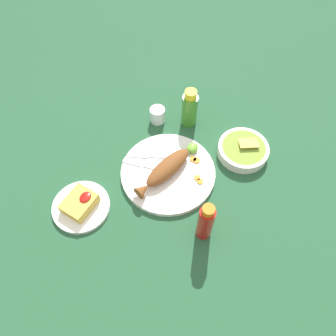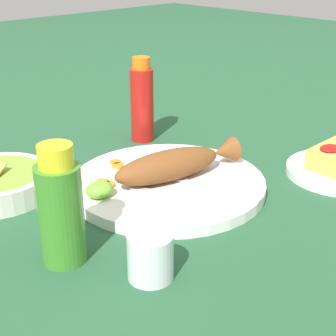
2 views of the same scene
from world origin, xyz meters
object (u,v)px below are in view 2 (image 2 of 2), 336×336
Objects in this scene: fork_near at (213,189)px; hot_sauce_bottle_green at (60,209)px; fried_fish at (175,164)px; fork_far at (195,198)px; main_plate at (168,184)px; salt_cup at (150,259)px; hot_sauce_bottle_red at (142,102)px.

hot_sauce_bottle_green reaches higher than fork_near.
fried_fish is 1.39× the size of fork_far.
salt_cup is at bearing 40.82° from main_plate.
hot_sauce_bottle_red is at bearing -144.64° from hot_sauce_bottle_green.
fried_fish is 0.25m from salt_cup.
hot_sauce_bottle_green is at bearing 35.36° from hot_sauce_bottle_red.
hot_sauce_bottle_green is (0.25, 0.05, 0.03)m from fried_fish.
fork_far is (0.05, 0.00, 0.00)m from fork_near.
fork_near is (-0.02, 0.08, 0.01)m from main_plate.
hot_sauce_bottle_green is at bearing -122.58° from fork_far.
salt_cup reaches higher than fork_near.
salt_cup reaches higher than main_plate.
fried_fish is 4.03× the size of salt_cup.
salt_cup is at bearing -82.34° from fork_near.
hot_sauce_bottle_green reaches higher than salt_cup.
fried_fish is at bearing 129.82° from fork_far.
fried_fish reaches higher than fork_far.
main_plate is at bearing 139.32° from fork_far.
salt_cup is (0.19, 0.16, 0.02)m from main_plate.
hot_sauce_bottle_red is at bearing -106.60° from fried_fish.
hot_sauce_bottle_green is (0.22, -0.03, 0.05)m from fork_far.
salt_cup is at bearing 49.54° from hot_sauce_bottle_red.
fork_near is 3.08× the size of salt_cup.
salt_cup is at bearing 49.92° from fried_fish.
hot_sauce_bottle_red is at bearing -121.50° from main_plate.
fork_near and fork_far have the same top height.
hot_sauce_bottle_green is at bearing -62.92° from salt_cup.
fork_far is at bearing 77.23° from fried_fish.
salt_cup is (0.21, 0.08, 0.01)m from fork_near.
hot_sauce_bottle_green reaches higher than fried_fish.
main_plate is at bearing 58.50° from hot_sauce_bottle_red.
main_plate is 0.08m from fork_far.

